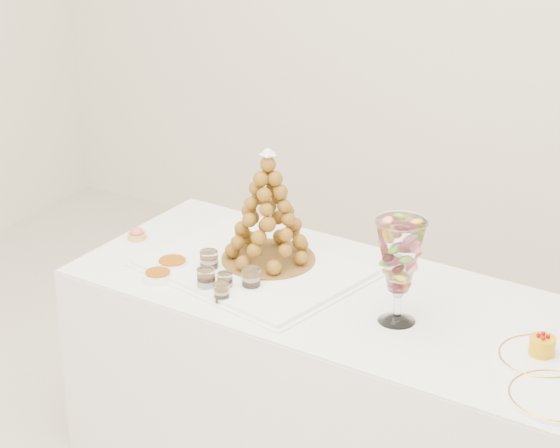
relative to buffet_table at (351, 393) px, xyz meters
The scene contains 15 objects.
buffet_table is the anchor object (origin of this frame).
lace_tray 0.50m from the buffet_table, behind, with size 0.63×0.48×0.02m, color white.
macaron_vase 0.57m from the buffet_table, 22.06° to the right, with size 0.14×0.14×0.31m.
cake_plate 0.69m from the buffet_table, ahead, with size 0.24×0.24×0.01m, color white.
spare_plate 0.81m from the buffet_table, 19.27° to the right, with size 0.25×0.25×0.01m, color white.
pink_tart 0.90m from the buffet_table, behind, with size 0.06×0.06×0.04m.
verrine_a 0.61m from the buffet_table, behind, with size 0.06×0.06×0.08m, color white.
verrine_b 0.54m from the buffet_table, 155.20° to the right, with size 0.05×0.05×0.06m, color white.
verrine_c 0.49m from the buffet_table, 157.31° to the right, with size 0.06×0.06×0.08m, color white.
verrine_d 0.59m from the buffet_table, 154.75° to the right, with size 0.06×0.06×0.08m, color white.
verrine_e 0.54m from the buffet_table, 145.11° to the right, with size 0.05×0.05×0.06m, color white.
ramekin_back 0.69m from the buffet_table, 168.76° to the right, with size 0.10×0.10×0.03m, color white.
ramekin_front 0.71m from the buffet_table, 160.65° to the right, with size 0.09×0.09×0.03m, color white.
croquembouche 0.64m from the buffet_table, 169.87° to the left, with size 0.30×0.30×0.37m.
mousse_cake 0.71m from the buffet_table, ahead, with size 0.07×0.07×0.06m.
Camera 1 is at (1.38, -2.25, 2.21)m, focal length 70.00 mm.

